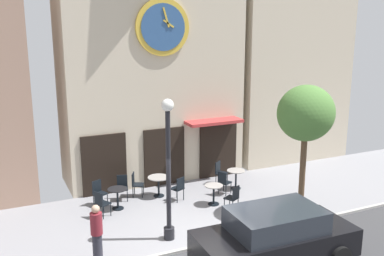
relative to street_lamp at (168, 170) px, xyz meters
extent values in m
cube|color=gray|center=(0.75, 1.74, -2.18)|extent=(26.27, 5.26, 0.05)
cube|color=#A8A5A0|center=(0.75, -0.87, -2.11)|extent=(26.27, 0.12, 0.08)
cube|color=beige|center=(1.56, 5.64, 2.84)|extent=(7.18, 2.53, 9.98)
cylinder|color=gold|center=(1.56, 4.31, 3.97)|extent=(2.10, 0.10, 2.10)
cylinder|color=#2D5184|center=(1.56, 4.25, 3.97)|extent=(1.72, 0.04, 1.72)
cube|color=gold|center=(1.75, 4.21, 4.10)|extent=(0.43, 0.03, 0.31)
cube|color=gold|center=(1.66, 4.21, 4.33)|extent=(0.26, 0.03, 0.72)
cube|color=black|center=(-0.84, 4.33, -1.00)|extent=(1.68, 0.10, 2.30)
cube|color=black|center=(1.56, 4.33, -1.00)|extent=(1.68, 0.10, 2.30)
cube|color=black|center=(3.95, 4.33, -1.00)|extent=(1.68, 0.10, 2.30)
cube|color=#B23333|center=(3.57, 4.02, 0.30)|extent=(2.30, 0.90, 0.12)
cube|color=beige|center=(8.25, 6.46, 5.11)|extent=(5.55, 4.17, 14.53)
cylinder|color=black|center=(0.00, 0.00, -1.97)|extent=(0.32, 0.32, 0.36)
cylinder|color=black|center=(0.00, 0.00, -0.21)|extent=(0.14, 0.14, 3.88)
sphere|color=white|center=(0.00, 0.00, 1.91)|extent=(0.36, 0.36, 0.36)
cylinder|color=brown|center=(4.75, -0.12, -0.76)|extent=(0.20, 0.20, 2.78)
ellipsoid|color=#4C7A38|center=(4.75, -0.12, 1.30)|extent=(1.93, 1.74, 1.83)
cylinder|color=black|center=(-0.79, 2.78, -1.79)|extent=(0.07, 0.07, 0.73)
cylinder|color=black|center=(-0.79, 2.78, -2.14)|extent=(0.40, 0.40, 0.03)
cylinder|color=black|center=(-0.79, 2.78, -1.43)|extent=(0.67, 0.67, 0.03)
cylinder|color=black|center=(0.90, 3.27, -1.78)|extent=(0.07, 0.07, 0.74)
cylinder|color=black|center=(0.90, 3.27, -2.14)|extent=(0.40, 0.40, 0.03)
cylinder|color=gray|center=(0.90, 3.27, -1.41)|extent=(0.80, 0.80, 0.03)
cylinder|color=black|center=(2.40, 1.73, -1.80)|extent=(0.07, 0.07, 0.71)
cylinder|color=black|center=(2.40, 1.73, -2.14)|extent=(0.40, 0.40, 0.03)
cylinder|color=gray|center=(2.40, 1.73, -1.44)|extent=(0.64, 0.64, 0.03)
cylinder|color=black|center=(3.89, 2.74, -1.79)|extent=(0.07, 0.07, 0.73)
cylinder|color=black|center=(3.89, 2.74, -2.14)|extent=(0.40, 0.40, 0.03)
cylinder|color=gray|center=(3.89, 2.74, -1.42)|extent=(0.70, 0.70, 0.03)
cube|color=black|center=(3.64, 3.42, -1.70)|extent=(0.56, 0.56, 0.04)
cube|color=black|center=(3.54, 3.57, -1.48)|extent=(0.33, 0.25, 0.45)
cylinder|color=black|center=(3.60, 3.18, -1.93)|extent=(0.03, 0.03, 0.45)
cylinder|color=black|center=(3.88, 3.38, -1.93)|extent=(0.03, 0.03, 0.45)
cylinder|color=black|center=(3.40, 3.46, -1.93)|extent=(0.03, 0.03, 0.45)
cylinder|color=black|center=(3.68, 3.66, -1.93)|extent=(0.03, 0.03, 0.45)
cube|color=black|center=(2.71, 1.02, -1.70)|extent=(0.54, 0.54, 0.04)
cube|color=black|center=(2.79, 0.86, -1.48)|extent=(0.36, 0.21, 0.45)
cylinder|color=black|center=(2.78, 1.25, -1.93)|extent=(0.03, 0.03, 0.45)
cylinder|color=black|center=(2.48, 1.10, -1.93)|extent=(0.03, 0.03, 0.45)
cylinder|color=black|center=(2.94, 0.95, -1.93)|extent=(0.03, 0.03, 0.45)
cylinder|color=black|center=(2.64, 0.80, -1.93)|extent=(0.03, 0.03, 0.45)
cube|color=black|center=(1.36, 2.62, -1.70)|extent=(0.53, 0.53, 0.04)
cube|color=black|center=(1.44, 2.46, -1.48)|extent=(0.36, 0.19, 0.45)
cylinder|color=black|center=(1.45, 2.85, -1.93)|extent=(0.03, 0.03, 0.45)
cylinder|color=black|center=(1.14, 2.71, -1.93)|extent=(0.03, 0.03, 0.45)
cylinder|color=black|center=(1.59, 2.54, -1.93)|extent=(0.03, 0.03, 0.45)
cylinder|color=black|center=(1.28, 2.40, -1.93)|extent=(0.03, 0.03, 0.45)
cube|color=black|center=(0.21, 3.59, -1.70)|extent=(0.54, 0.54, 0.04)
cube|color=black|center=(0.05, 3.67, -1.48)|extent=(0.21, 0.36, 0.45)
cylinder|color=black|center=(0.29, 3.37, -1.93)|extent=(0.03, 0.03, 0.45)
cylinder|color=black|center=(0.44, 3.67, -1.93)|extent=(0.03, 0.03, 0.45)
cylinder|color=black|center=(-0.02, 3.52, -1.93)|extent=(0.03, 0.03, 0.45)
cylinder|color=black|center=(0.14, 3.82, -1.93)|extent=(0.03, 0.03, 0.45)
cube|color=black|center=(-0.43, 3.46, -1.70)|extent=(0.50, 0.50, 0.04)
cube|color=black|center=(-0.38, 3.64, -1.48)|extent=(0.38, 0.14, 0.45)
cylinder|color=black|center=(-0.64, 3.35, -1.93)|extent=(0.03, 0.03, 0.45)
cylinder|color=black|center=(-0.31, 3.25, -1.93)|extent=(0.03, 0.03, 0.45)
cylinder|color=black|center=(-0.54, 3.67, -1.93)|extent=(0.03, 0.03, 0.45)
cylinder|color=black|center=(-0.21, 3.58, -1.93)|extent=(0.03, 0.03, 0.45)
cube|color=black|center=(-1.27, 3.30, -1.70)|extent=(0.54, 0.54, 0.04)
cube|color=black|center=(-1.35, 3.46, -1.48)|extent=(0.36, 0.20, 0.45)
cylinder|color=black|center=(-1.35, 3.07, -1.93)|extent=(0.03, 0.03, 0.45)
cylinder|color=black|center=(-1.04, 3.22, -1.93)|extent=(0.03, 0.03, 0.45)
cylinder|color=black|center=(-1.50, 3.37, -1.93)|extent=(0.03, 0.03, 0.45)
cylinder|color=black|center=(-1.20, 3.52, -1.93)|extent=(0.03, 0.03, 0.45)
cube|color=black|center=(-1.40, 2.39, -1.70)|extent=(0.54, 0.54, 0.04)
cube|color=black|center=(-1.55, 2.30, -1.48)|extent=(0.22, 0.35, 0.45)
cylinder|color=black|center=(-1.17, 2.32, -1.93)|extent=(0.03, 0.03, 0.45)
cylinder|color=black|center=(-1.33, 2.62, -1.93)|extent=(0.03, 0.03, 0.45)
cylinder|color=black|center=(-1.46, 2.16, -1.93)|extent=(0.03, 0.03, 0.45)
cylinder|color=black|center=(-1.63, 2.45, -1.93)|extent=(0.03, 0.03, 0.45)
cube|color=black|center=(3.25, 2.46, -1.70)|extent=(0.54, 0.54, 0.04)
cube|color=black|center=(3.08, 2.37, -1.48)|extent=(0.21, 0.36, 0.45)
cylinder|color=black|center=(3.47, 2.38, -1.93)|extent=(0.03, 0.03, 0.45)
cylinder|color=black|center=(3.32, 2.68, -1.93)|extent=(0.03, 0.03, 0.45)
cylinder|color=black|center=(3.17, 2.23, -1.93)|extent=(0.03, 0.03, 0.45)
cylinder|color=black|center=(3.02, 2.53, -1.93)|extent=(0.03, 0.03, 0.45)
cylinder|color=#2D2D38|center=(-2.25, -0.49, -1.73)|extent=(0.30, 0.30, 0.85)
cylinder|color=maroon|center=(-2.25, -0.49, -1.00)|extent=(0.37, 0.37, 0.60)
sphere|color=tan|center=(-2.25, -0.49, -0.59)|extent=(0.22, 0.22, 0.22)
cube|color=black|center=(2.03, -2.47, -1.56)|extent=(4.35, 1.93, 0.75)
cube|color=#262B33|center=(2.03, -2.47, -0.90)|extent=(2.46, 1.66, 0.60)
cylinder|color=black|center=(3.48, -1.62, -1.83)|extent=(0.65, 0.24, 0.64)
cylinder|color=black|center=(0.64, -1.53, -1.83)|extent=(0.65, 0.24, 0.64)
camera|label=1|loc=(-4.49, -11.33, 4.14)|focal=41.60mm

